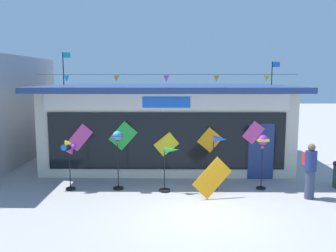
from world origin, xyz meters
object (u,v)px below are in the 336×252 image
Objects in this scene: person_near_camera at (310,170)px; wind_spinner_center_right at (218,152)px; wind_spinner_far_left at (69,154)px; display_kite_on_ground at (212,178)px; wind_spinner_left at (118,145)px; wind_spinner_center_left at (169,163)px; wind_spinner_right at (262,145)px; kite_shop_building at (167,123)px.

wind_spinner_center_right is at bearing 151.67° from person_near_camera.
wind_spinner_far_left is 4.60m from display_kite_on_ground.
wind_spinner_left is 1.76m from wind_spinner_center_left.
wind_spinner_right is at bearing 26.96° from display_kite_on_ground.
wind_spinner_left is 1.10× the size of wind_spinner_center_right.
wind_spinner_center_right reaches higher than wind_spinner_center_left.
wind_spinner_left is at bearing -179.26° from wind_spinner_right.
kite_shop_building is at bearing 91.42° from wind_spinner_center_left.
wind_spinner_center_right reaches higher than display_kite_on_ground.
display_kite_on_ground is at bearing -23.97° from wind_spinner_center_left.
kite_shop_building reaches higher than wind_spinner_center_left.
wind_spinner_center_left is 1.64m from wind_spinner_center_right.
display_kite_on_ground is at bearing -8.73° from wind_spinner_far_left.
wind_spinner_center_left is 1.25× the size of display_kite_on_ground.
person_near_camera is 2.93m from display_kite_on_ground.
wind_spinner_right reaches higher than wind_spinner_center_left.
wind_spinner_center_left is 1.46m from display_kite_on_ground.
wind_spinner_right reaches higher than wind_spinner_center_right.
kite_shop_building reaches higher than person_near_camera.
display_kite_on_ground is (1.31, -0.58, -0.30)m from wind_spinner_center_left.
display_kite_on_ground is (2.97, -0.80, -0.85)m from wind_spinner_left.
kite_shop_building is 5.40× the size of wind_spinner_right.
wind_spinner_right reaches higher than display_kite_on_ground.
wind_spinner_left is (-1.55, -4.02, -0.20)m from kite_shop_building.
person_near_camera is at bearing -8.09° from wind_spinner_left.
kite_shop_building is 5.81× the size of person_near_camera.
wind_spinner_left reaches higher than wind_spinner_center_right.
wind_spinner_left reaches higher than person_near_camera.
wind_spinner_far_left is at bearing -175.98° from wind_spinner_left.
person_near_camera is (1.22, -0.90, -0.57)m from wind_spinner_right.
wind_spinner_right is (1.42, -0.04, 0.24)m from wind_spinner_center_right.
wind_spinner_far_left is 1.42× the size of display_kite_on_ground.
wind_spinner_right is 2.08m from display_kite_on_ground.
wind_spinner_left is 5.97m from person_near_camera.
wind_spinner_right reaches higher than wind_spinner_far_left.
wind_spinner_left reaches higher than wind_spinner_center_left.
wind_spinner_center_right is (3.24, 0.10, -0.25)m from wind_spinner_left.
wind_spinner_center_right is (4.79, 0.21, 0.04)m from wind_spinner_far_left.
kite_shop_building is 4.31m from wind_spinner_center_left.
wind_spinner_center_right is 1.04× the size of person_near_camera.
wind_spinner_center_right is (1.69, -3.92, -0.45)m from kite_shop_building.
wind_spinner_far_left is 6.22m from wind_spinner_right.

